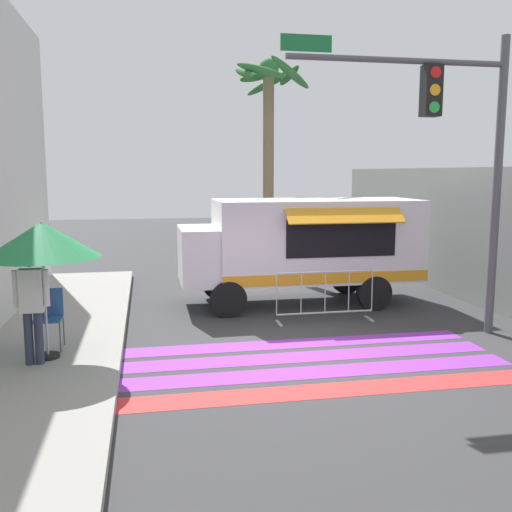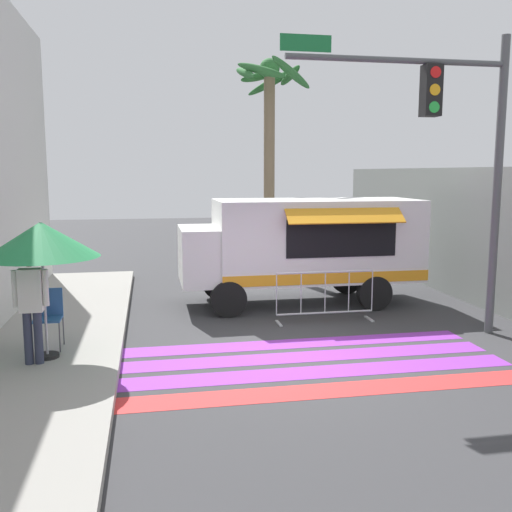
% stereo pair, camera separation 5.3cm
% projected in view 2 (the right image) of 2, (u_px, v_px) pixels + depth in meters
% --- Properties ---
extents(ground_plane, '(60.00, 60.00, 0.00)m').
position_uv_depth(ground_plane, '(302.00, 352.00, 9.89)').
color(ground_plane, '#38383A').
extents(concrete_wall_right, '(0.20, 16.00, 3.22)m').
position_uv_depth(concrete_wall_right, '(474.00, 236.00, 13.49)').
color(concrete_wall_right, gray).
rests_on(concrete_wall_right, ground_plane).
extents(crosswalk_painted, '(6.40, 2.84, 0.01)m').
position_uv_depth(crosswalk_painted, '(312.00, 364.00, 9.28)').
color(crosswalk_painted, red).
rests_on(crosswalk_painted, ground_plane).
extents(food_truck, '(5.55, 2.48, 2.47)m').
position_uv_depth(food_truck, '(298.00, 243.00, 13.35)').
color(food_truck, white).
rests_on(food_truck, ground_plane).
extents(traffic_signal_pole, '(4.30, 0.29, 5.57)m').
position_uv_depth(traffic_signal_pole, '(458.00, 136.00, 10.42)').
color(traffic_signal_pole, '#515456').
rests_on(traffic_signal_pole, ground_plane).
extents(patio_umbrella, '(1.77, 1.77, 2.18)m').
position_uv_depth(patio_umbrella, '(41.00, 240.00, 8.83)').
color(patio_umbrella, black).
rests_on(patio_umbrella, sidewalk_left).
extents(folding_chair, '(0.45, 0.45, 1.00)m').
position_uv_depth(folding_chair, '(48.00, 312.00, 9.56)').
color(folding_chair, '#4C4C51').
rests_on(folding_chair, sidewalk_left).
extents(vendor_person, '(0.53, 0.23, 1.75)m').
position_uv_depth(vendor_person, '(31.00, 300.00, 8.67)').
color(vendor_person, '#2D3347').
rests_on(vendor_person, sidewalk_left).
extents(barricade_front, '(2.09, 0.44, 1.08)m').
position_uv_depth(barricade_front, '(325.00, 297.00, 11.85)').
color(barricade_front, '#B7BABF').
rests_on(barricade_front, ground_plane).
extents(palm_tree, '(2.33, 2.49, 6.42)m').
position_uv_depth(palm_tree, '(270.00, 122.00, 16.98)').
color(palm_tree, '#7A664C').
rests_on(palm_tree, ground_plane).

